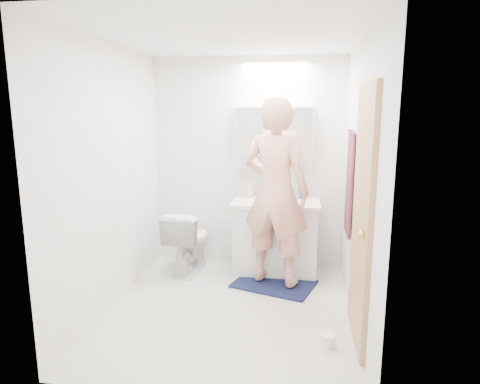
% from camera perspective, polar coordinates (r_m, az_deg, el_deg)
% --- Properties ---
extents(floor, '(2.50, 2.50, 0.00)m').
position_cam_1_polar(floor, '(4.02, -1.26, -15.55)').
color(floor, silver).
rests_on(floor, ground).
extents(ceiling, '(2.50, 2.50, 0.00)m').
position_cam_1_polar(ceiling, '(3.64, -1.43, 20.56)').
color(ceiling, white).
rests_on(ceiling, floor).
extents(wall_back, '(2.50, 0.00, 2.50)m').
position_cam_1_polar(wall_back, '(4.86, 1.10, 4.00)').
color(wall_back, white).
rests_on(wall_back, floor).
extents(wall_front, '(2.50, 0.00, 2.50)m').
position_cam_1_polar(wall_front, '(2.44, -6.20, -3.23)').
color(wall_front, white).
rests_on(wall_front, floor).
extents(wall_left, '(0.00, 2.50, 2.50)m').
position_cam_1_polar(wall_left, '(3.97, -17.20, 1.89)').
color(wall_left, white).
rests_on(wall_left, floor).
extents(wall_right, '(0.00, 2.50, 2.50)m').
position_cam_1_polar(wall_right, '(3.63, 16.07, 1.12)').
color(wall_right, white).
rests_on(wall_right, floor).
extents(vanity_cabinet, '(0.90, 0.55, 0.78)m').
position_cam_1_polar(vanity_cabinet, '(4.73, 4.89, -6.31)').
color(vanity_cabinet, silver).
rests_on(vanity_cabinet, floor).
extents(countertop, '(0.95, 0.58, 0.04)m').
position_cam_1_polar(countertop, '(4.62, 4.97, -1.45)').
color(countertop, white).
rests_on(countertop, vanity_cabinet).
extents(sink_basin, '(0.36, 0.36, 0.03)m').
position_cam_1_polar(sink_basin, '(4.64, 5.00, -0.95)').
color(sink_basin, white).
rests_on(sink_basin, countertop).
extents(faucet, '(0.02, 0.02, 0.16)m').
position_cam_1_polar(faucet, '(4.82, 5.14, 0.27)').
color(faucet, silver).
rests_on(faucet, countertop).
extents(medicine_cabinet, '(0.88, 0.14, 0.70)m').
position_cam_1_polar(medicine_cabinet, '(4.73, 4.63, 7.42)').
color(medicine_cabinet, white).
rests_on(medicine_cabinet, wall_back).
extents(mirror_panel, '(0.84, 0.01, 0.66)m').
position_cam_1_polar(mirror_panel, '(4.66, 4.57, 7.36)').
color(mirror_panel, silver).
rests_on(mirror_panel, medicine_cabinet).
extents(toilet, '(0.47, 0.74, 0.71)m').
position_cam_1_polar(toilet, '(4.78, -7.03, -6.60)').
color(toilet, white).
rests_on(toilet, floor).
extents(bath_rug, '(0.93, 0.77, 0.02)m').
position_cam_1_polar(bath_rug, '(4.50, 4.67, -12.40)').
color(bath_rug, '#13153B').
rests_on(bath_rug, floor).
extents(person, '(0.80, 0.65, 1.90)m').
position_cam_1_polar(person, '(4.20, 4.88, 0.01)').
color(person, '#E39E88').
rests_on(person, bath_rug).
extents(door, '(0.04, 0.80, 2.00)m').
position_cam_1_polar(door, '(3.33, 16.34, -3.31)').
color(door, tan).
rests_on(door, wall_right).
extents(door_knob, '(0.06, 0.06, 0.06)m').
position_cam_1_polar(door_knob, '(3.05, 16.31, -5.59)').
color(door_knob, gold).
rests_on(door_knob, door).
extents(towel, '(0.02, 0.42, 1.00)m').
position_cam_1_polar(towel, '(4.18, 14.70, 1.07)').
color(towel, '#14213F').
rests_on(towel, wall_right).
extents(towel_hook, '(0.07, 0.02, 0.02)m').
position_cam_1_polar(towel_hook, '(4.12, 14.88, 8.21)').
color(towel_hook, silver).
rests_on(towel_hook, wall_right).
extents(soap_bottle_a, '(0.10, 0.10, 0.21)m').
position_cam_1_polar(soap_bottle_a, '(4.77, 1.38, 0.52)').
color(soap_bottle_a, '#D0BB86').
rests_on(soap_bottle_a, countertop).
extents(soap_bottle_b, '(0.12, 0.12, 0.18)m').
position_cam_1_polar(soap_bottle_b, '(4.79, 3.32, 0.35)').
color(soap_bottle_b, '#61ABD1').
rests_on(soap_bottle_b, countertop).
extents(toothbrush_cup, '(0.12, 0.12, 0.09)m').
position_cam_1_polar(toothbrush_cup, '(4.76, 8.36, -0.39)').
color(toothbrush_cup, '#385FA9').
rests_on(toothbrush_cup, countertop).
extents(toilet_paper_roll, '(0.11, 0.11, 0.10)m').
position_cam_1_polar(toilet_paper_roll, '(3.49, 11.86, -19.24)').
color(toilet_paper_roll, white).
rests_on(toilet_paper_roll, floor).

